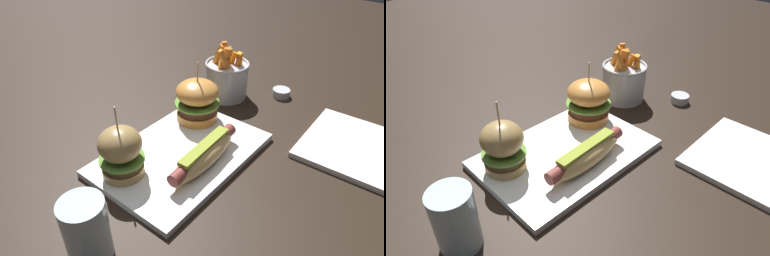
# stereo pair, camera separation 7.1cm
# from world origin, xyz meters

# --- Properties ---
(ground_plane) EXTENTS (3.00, 3.00, 0.00)m
(ground_plane) POSITION_xyz_m (0.00, 0.00, 0.00)
(ground_plane) COLOR black
(platter_main) EXTENTS (0.34, 0.23, 0.01)m
(platter_main) POSITION_xyz_m (0.00, 0.00, 0.01)
(platter_main) COLOR white
(platter_main) RESTS_ON ground
(hot_dog) EXTENTS (0.20, 0.06, 0.05)m
(hot_dog) POSITION_xyz_m (0.00, -0.06, 0.04)
(hot_dog) COLOR tan
(hot_dog) RESTS_ON platter_main
(slider_left) EXTENTS (0.08, 0.08, 0.15)m
(slider_left) POSITION_xyz_m (-0.12, 0.04, 0.07)
(slider_left) COLOR #9C7C48
(slider_left) RESTS_ON platter_main
(slider_right) EXTENTS (0.10, 0.10, 0.14)m
(slider_right) POSITION_xyz_m (0.12, 0.05, 0.06)
(slider_right) COLOR #C98339
(slider_right) RESTS_ON platter_main
(fries_bucket) EXTENTS (0.11, 0.11, 0.15)m
(fries_bucket) POSITION_xyz_m (0.27, 0.08, 0.05)
(fries_bucket) COLOR #B7BABF
(fries_bucket) RESTS_ON ground
(sauce_ramekin) EXTENTS (0.05, 0.05, 0.02)m
(sauce_ramekin) POSITION_xyz_m (0.36, -0.04, 0.01)
(sauce_ramekin) COLOR #B7BABF
(sauce_ramekin) RESTS_ON ground
(side_plate) EXTENTS (0.22, 0.22, 0.01)m
(side_plate) POSITION_xyz_m (0.25, -0.27, 0.01)
(side_plate) COLOR white
(side_plate) RESTS_ON ground
(water_glass) EXTENTS (0.07, 0.07, 0.11)m
(water_glass) POSITION_xyz_m (-0.26, -0.05, 0.05)
(water_glass) COLOR silver
(water_glass) RESTS_ON ground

